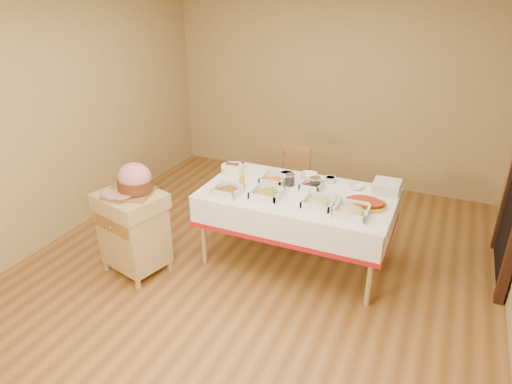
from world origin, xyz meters
TOP-DOWN VIEW (x-y plane):
  - room_shell at (0.00, 0.00)m, footprint 5.00×5.00m
  - dining_table at (0.30, 0.30)m, footprint 1.82×1.02m
  - butcher_cart at (-1.06, -0.50)m, footprint 0.69×0.62m
  - dining_chair at (-0.05, 1.00)m, footprint 0.50×0.48m
  - ham_on_board at (-1.01, -0.47)m, footprint 0.45×0.43m
  - serving_dish_a at (-0.30, 0.00)m, footprint 0.26×0.25m
  - serving_dish_b at (0.06, 0.09)m, footprint 0.27×0.27m
  - serving_dish_c at (0.57, 0.10)m, footprint 0.27×0.27m
  - serving_dish_d at (0.87, 0.06)m, footprint 0.29×0.29m
  - serving_dish_e at (0.01, 0.40)m, footprint 0.25×0.23m
  - serving_dish_f at (0.39, 0.44)m, footprint 0.21×0.20m
  - small_bowl_left at (-0.48, 0.66)m, footprint 0.11×0.11m
  - small_bowl_mid at (0.08, 0.58)m, footprint 0.14×0.14m
  - small_bowl_right at (0.52, 0.66)m, footprint 0.11×0.11m
  - bowl_white_imported at (0.28, 0.70)m, footprint 0.18×0.18m
  - bowl_small_imported at (0.79, 0.62)m, footprint 0.15×0.15m
  - preserve_jar_left at (0.17, 0.43)m, footprint 0.09×0.09m
  - preserve_jar_right at (0.43, 0.42)m, footprint 0.10×0.10m
  - mustard_bottle at (-0.24, 0.20)m, footprint 0.05×0.05m
  - bread_basket at (-0.50, 0.49)m, footprint 0.23×0.23m
  - plate_stack at (1.07, 0.66)m, footprint 0.25×0.25m
  - brass_platter at (0.95, 0.29)m, footprint 0.38×0.27m

SIDE VIEW (x-z plane):
  - butcher_cart at x=-1.06m, z-range 0.06..0.89m
  - dining_chair at x=-0.05m, z-range 0.01..0.94m
  - dining_table at x=0.30m, z-range 0.22..0.98m
  - bowl_white_imported at x=0.28m, z-range 0.76..0.80m
  - bowl_small_imported at x=0.79m, z-range 0.76..0.80m
  - brass_platter at x=0.95m, z-range 0.76..0.81m
  - small_bowl_left at x=-0.48m, z-range 0.76..0.81m
  - serving_dish_f at x=0.39m, z-range 0.74..0.84m
  - small_bowl_right at x=0.52m, z-range 0.76..0.82m
  - small_bowl_mid at x=0.08m, z-range 0.76..0.82m
  - serving_dish_a at x=-0.30m, z-range 0.74..0.85m
  - serving_dish_c at x=0.57m, z-range 0.74..0.85m
  - serving_dish_e at x=0.01m, z-range 0.74..0.85m
  - serving_dish_b at x=0.06m, z-range 0.74..0.85m
  - serving_dish_d at x=0.87m, z-range 0.74..0.85m
  - bread_basket at x=-0.50m, z-range 0.75..0.86m
  - preserve_jar_left at x=0.17m, z-range 0.75..0.87m
  - plate_stack at x=1.07m, z-range 0.76..0.87m
  - preserve_jar_right at x=0.43m, z-range 0.75..0.88m
  - mustard_bottle at x=-0.24m, z-range 0.75..0.91m
  - ham_on_board at x=-1.01m, z-range 0.81..1.10m
  - room_shell at x=0.00m, z-range -1.20..3.80m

